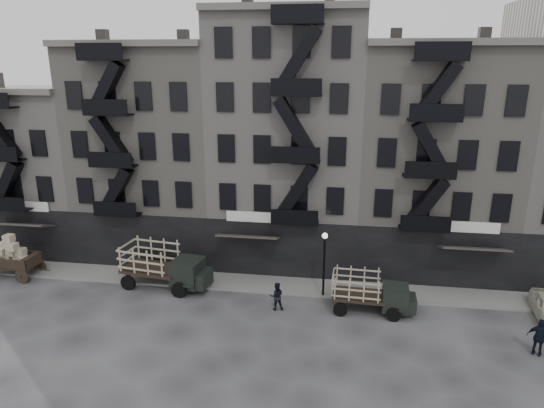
# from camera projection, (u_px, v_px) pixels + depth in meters

# --- Properties ---
(ground) EXTENTS (140.00, 140.00, 0.00)m
(ground) POSITION_uv_depth(u_px,v_px,m) (269.00, 314.00, 28.24)
(ground) COLOR #38383A
(ground) RESTS_ON ground
(sidewalk) EXTENTS (55.00, 2.50, 0.15)m
(sidewalk) POSITION_uv_depth(u_px,v_px,m) (278.00, 285.00, 31.77)
(sidewalk) COLOR slate
(sidewalk) RESTS_ON ground
(building_west) EXTENTS (10.00, 11.35, 13.20)m
(building_west) POSITION_uv_depth(u_px,v_px,m) (40.00, 166.00, 38.57)
(building_west) COLOR #A09993
(building_west) RESTS_ON ground
(building_midwest) EXTENTS (10.00, 11.35, 16.20)m
(building_midwest) POSITION_uv_depth(u_px,v_px,m) (159.00, 151.00, 36.73)
(building_midwest) COLOR gray
(building_midwest) RESTS_ON ground
(building_center) EXTENTS (10.00, 11.35, 18.20)m
(building_center) POSITION_uv_depth(u_px,v_px,m) (290.00, 142.00, 35.04)
(building_center) COLOR #A09993
(building_center) RESTS_ON ground
(building_mideast) EXTENTS (10.00, 11.35, 16.20)m
(building_mideast) POSITION_uv_depth(u_px,v_px,m) (431.00, 159.00, 33.94)
(building_mideast) COLOR gray
(building_mideast) RESTS_ON ground
(lamp_post) EXTENTS (0.36, 0.36, 4.28)m
(lamp_post) POSITION_uv_depth(u_px,v_px,m) (324.00, 256.00, 29.47)
(lamp_post) COLOR black
(lamp_post) RESTS_ON ground
(wagon) EXTENTS (3.60, 2.11, 2.94)m
(wagon) POSITION_uv_depth(u_px,v_px,m) (11.00, 253.00, 32.73)
(wagon) COLOR black
(wagon) RESTS_ON ground
(stake_truck_west) EXTENTS (5.99, 3.03, 2.89)m
(stake_truck_west) POSITION_uv_depth(u_px,v_px,m) (163.00, 263.00, 31.22)
(stake_truck_west) COLOR black
(stake_truck_west) RESTS_ON ground
(stake_truck_east) EXTENTS (4.87, 2.19, 2.40)m
(stake_truck_east) POSITION_uv_depth(u_px,v_px,m) (371.00, 290.00, 28.23)
(stake_truck_east) COLOR black
(stake_truck_east) RESTS_ON ground
(pedestrian_mid) EXTENTS (0.95, 0.81, 1.72)m
(pedestrian_mid) POSITION_uv_depth(u_px,v_px,m) (277.00, 296.00, 28.59)
(pedestrian_mid) COLOR black
(pedestrian_mid) RESTS_ON ground
(policeman) EXTENTS (1.25, 1.00, 1.99)m
(policeman) POSITION_uv_depth(u_px,v_px,m) (540.00, 338.00, 24.14)
(policeman) COLOR black
(policeman) RESTS_ON ground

